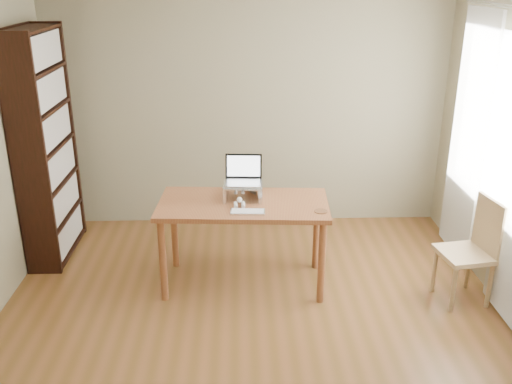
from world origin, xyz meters
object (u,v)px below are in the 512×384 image
object	(u,v)px
desk	(243,213)
keyboard	(248,212)
bookshelf	(46,146)
laptop	(243,175)
chair	(474,248)
cat	(239,190)

from	to	relation	value
desk	keyboard	size ratio (longest dim) A/B	5.10
desk	keyboard	xyz separation A→B (m)	(0.03, -0.22, 0.11)
bookshelf	keyboard	xyz separation A→B (m)	(1.80, -0.87, -0.29)
laptop	chair	size ratio (longest dim) A/B	0.36
bookshelf	chair	size ratio (longest dim) A/B	2.41
cat	laptop	bearing A→B (deg)	30.98
bookshelf	cat	bearing A→B (deg)	-17.15
bookshelf	laptop	world-z (taller)	bookshelf
laptop	keyboard	xyz separation A→B (m)	(0.03, -0.35, -0.18)
bookshelf	chair	bearing A→B (deg)	-15.05
chair	cat	bearing A→B (deg)	157.53
laptop	chair	distance (m)	1.95
bookshelf	keyboard	world-z (taller)	bookshelf
laptop	keyboard	distance (m)	0.40
laptop	cat	distance (m)	0.13
keyboard	cat	bearing A→B (deg)	104.96
cat	chair	xyz separation A→B (m)	(1.87, -0.43, -0.35)
laptop	cat	xyz separation A→B (m)	(-0.04, -0.02, -0.12)
laptop	chair	world-z (taller)	laptop
chair	laptop	bearing A→B (deg)	156.61
bookshelf	laptop	xyz separation A→B (m)	(1.77, -0.51, -0.11)
laptop	desk	bearing A→B (deg)	-86.76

